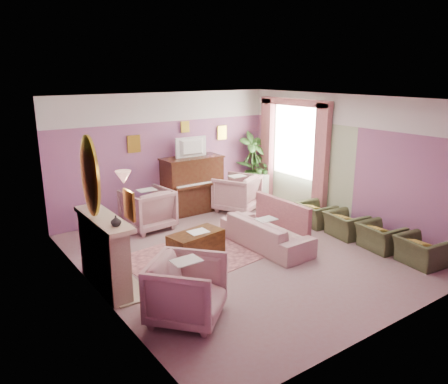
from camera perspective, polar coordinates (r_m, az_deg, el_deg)
floor at (r=8.19m, az=2.76°, el=-7.93°), size 5.50×6.00×0.01m
ceiling at (r=7.53m, az=3.05°, el=12.02°), size 5.50×6.00×0.01m
wall_back at (r=10.21m, az=-7.57°, el=4.92°), size 5.50×0.02×2.80m
wall_front at (r=5.79m, az=21.58°, el=-4.35°), size 5.50×0.02×2.80m
wall_left at (r=6.47m, az=-16.66°, el=-1.84°), size 0.02×6.00×2.80m
wall_right at (r=9.64m, az=15.90°, el=3.83°), size 0.02×6.00×2.80m
picture_rail_band at (r=10.06m, az=-7.76°, el=10.94°), size 5.50×0.01×0.65m
stripe_panel at (r=10.54m, az=10.26°, el=3.34°), size 0.01×3.00×2.15m
fireplace_surround at (r=6.99m, az=-15.41°, el=-7.88°), size 0.30×1.40×1.10m
fireplace_inset at (r=7.08m, az=-14.56°, el=-8.84°), size 0.18×0.72×0.68m
fire_ember at (r=7.16m, az=-14.16°, el=-10.09°), size 0.06×0.54×0.10m
mantel_shelf at (r=6.79m, az=-15.52°, el=-3.41°), size 0.40×1.55×0.07m
hearth at (r=7.27m, az=-13.60°, el=-11.46°), size 0.55×1.50×0.02m
mirror_frame at (r=6.57m, az=-17.09°, el=2.00°), size 0.04×0.72×1.20m
mirror_glass at (r=6.58m, az=-16.88°, el=2.03°), size 0.01×0.60×1.06m
sconce_shade at (r=5.59m, az=-13.01°, el=1.89°), size 0.20×0.20×0.16m
piano at (r=10.34m, az=-4.15°, el=0.89°), size 1.40×0.60×1.30m
piano_keyshelf at (r=10.04m, az=-3.12°, el=0.86°), size 1.30×0.12×0.06m
piano_keys at (r=10.02m, az=-3.12°, el=1.08°), size 1.20×0.08×0.02m
piano_top at (r=10.19m, az=-4.22°, el=4.48°), size 1.45×0.65×0.04m
television at (r=10.10m, az=-4.10°, el=6.05°), size 0.80×0.12×0.48m
print_back_left at (r=9.78m, az=-11.69°, el=6.17°), size 0.30×0.03×0.38m
print_back_right at (r=10.91m, az=-0.27°, el=7.76°), size 0.26×0.03×0.34m
print_back_mid at (r=10.32m, az=-5.11°, el=8.48°), size 0.22×0.03×0.26m
print_left_wall at (r=5.31m, az=-12.28°, el=-1.69°), size 0.03×0.28×0.36m
window_blind at (r=10.58m, az=9.32°, el=6.87°), size 0.03×1.40×1.80m
curtain_left at (r=9.97m, az=12.59°, el=3.83°), size 0.16×0.34×2.60m
curtain_right at (r=11.26m, az=5.66°, el=5.45°), size 0.16×0.34×2.60m
pelmet at (r=10.43m, az=9.21°, el=11.51°), size 0.16×2.20×0.16m
mantel_plant at (r=7.25m, az=-17.05°, el=-0.94°), size 0.16×0.16×0.28m
mantel_vase at (r=6.32m, az=-13.94°, el=-3.69°), size 0.16×0.16×0.16m
area_rug at (r=8.07m, az=-3.60°, el=-8.27°), size 2.70×2.09×0.01m
coffee_table at (r=7.99m, az=-3.66°, el=-6.81°), size 1.07×0.65×0.45m
table_paper at (r=7.93m, az=-3.38°, el=-5.20°), size 0.35×0.28×0.01m
sofa at (r=8.35m, az=5.51°, el=-4.62°), size 0.65×1.94×0.79m
sofa_throw at (r=8.53m, az=7.59°, el=-2.76°), size 0.10×1.47×0.54m
floral_armchair_left at (r=9.37m, az=-9.96°, el=-1.94°), size 0.92×0.92×0.96m
floral_armchair_right at (r=10.44m, az=1.69°, el=0.10°), size 0.92×0.92×0.96m
floral_armchair_front at (r=5.98m, az=-4.87°, el=-12.20°), size 0.92×0.92×0.96m
olive_chair_a at (r=8.33m, az=24.36°, el=-6.52°), size 0.53×0.76×0.65m
olive_chair_b at (r=8.73m, az=19.76°, el=-5.04°), size 0.53×0.76×0.65m
olive_chair_c at (r=9.19m, az=15.61°, el=-3.67°), size 0.53×0.76×0.65m
olive_chair_d at (r=9.69m, az=11.88°, el=-2.41°), size 0.53×0.76×0.65m
side_table at (r=11.33m, az=4.58°, el=0.62°), size 0.52×0.52×0.70m
side_plant_big at (r=11.21m, az=4.64°, el=3.19°), size 0.30×0.30×0.34m
side_plant_small at (r=11.22m, az=5.43°, el=3.02°), size 0.16×0.16×0.28m
palm_pot at (r=11.46m, az=3.67°, el=-0.12°), size 0.34×0.34×0.34m
palm_plant at (r=11.25m, az=3.75°, el=4.24°), size 0.76×0.76×1.44m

